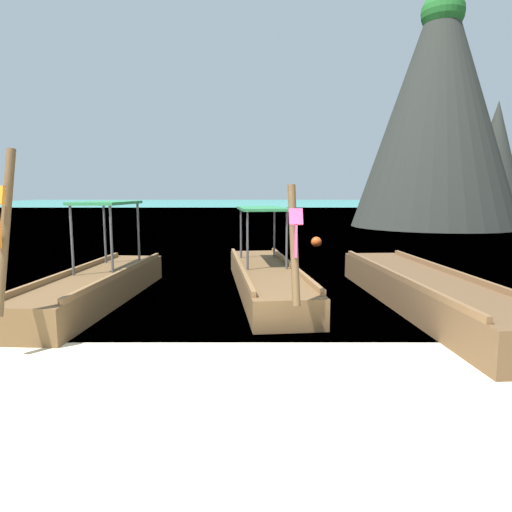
{
  "coord_description": "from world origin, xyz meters",
  "views": [
    {
      "loc": [
        -0.04,
        -4.73,
        2.21
      ],
      "look_at": [
        0.0,
        3.8,
        1.01
      ],
      "focal_mm": 32.13,
      "sensor_mm": 36.0,
      "label": 1
    }
  ],
  "objects_px": {
    "longtail_boat_green_ribbon": "(423,292)",
    "mooring_buoy_near": "(314,242)",
    "karst_rock": "(441,106)",
    "longtail_boat_pink_ribbon": "(264,277)",
    "longtail_boat_orange_ribbon": "(94,285)"
  },
  "relations": [
    {
      "from": "longtail_boat_orange_ribbon",
      "to": "mooring_buoy_near",
      "type": "height_order",
      "value": "longtail_boat_orange_ribbon"
    },
    {
      "from": "longtail_boat_pink_ribbon",
      "to": "longtail_boat_green_ribbon",
      "type": "xyz_separation_m",
      "value": [
        3.0,
        -1.5,
        -0.01
      ]
    },
    {
      "from": "longtail_boat_green_ribbon",
      "to": "mooring_buoy_near",
      "type": "bearing_deg",
      "value": 94.77
    },
    {
      "from": "longtail_boat_pink_ribbon",
      "to": "longtail_boat_green_ribbon",
      "type": "relative_size",
      "value": 0.91
    },
    {
      "from": "longtail_boat_green_ribbon",
      "to": "mooring_buoy_near",
      "type": "height_order",
      "value": "longtail_boat_green_ribbon"
    },
    {
      "from": "longtail_boat_green_ribbon",
      "to": "mooring_buoy_near",
      "type": "distance_m",
      "value": 9.74
    },
    {
      "from": "longtail_boat_orange_ribbon",
      "to": "longtail_boat_green_ribbon",
      "type": "relative_size",
      "value": 0.82
    },
    {
      "from": "longtail_boat_orange_ribbon",
      "to": "longtail_boat_pink_ribbon",
      "type": "xyz_separation_m",
      "value": [
        3.43,
        1.0,
        -0.03
      ]
    },
    {
      "from": "mooring_buoy_near",
      "to": "longtail_boat_green_ribbon",
      "type": "bearing_deg",
      "value": -85.23
    },
    {
      "from": "longtail_boat_orange_ribbon",
      "to": "longtail_boat_pink_ribbon",
      "type": "relative_size",
      "value": 0.9
    },
    {
      "from": "karst_rock",
      "to": "longtail_boat_pink_ribbon",
      "type": "bearing_deg",
      "value": -120.47
    },
    {
      "from": "longtail_boat_orange_ribbon",
      "to": "longtail_boat_pink_ribbon",
      "type": "distance_m",
      "value": 3.57
    },
    {
      "from": "karst_rock",
      "to": "longtail_boat_green_ribbon",
      "type": "bearing_deg",
      "value": -111.91
    },
    {
      "from": "karst_rock",
      "to": "longtail_boat_orange_ribbon",
      "type": "bearing_deg",
      "value": -126.05
    },
    {
      "from": "longtail_boat_green_ribbon",
      "to": "longtail_boat_orange_ribbon",
      "type": "bearing_deg",
      "value": 175.57
    }
  ]
}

